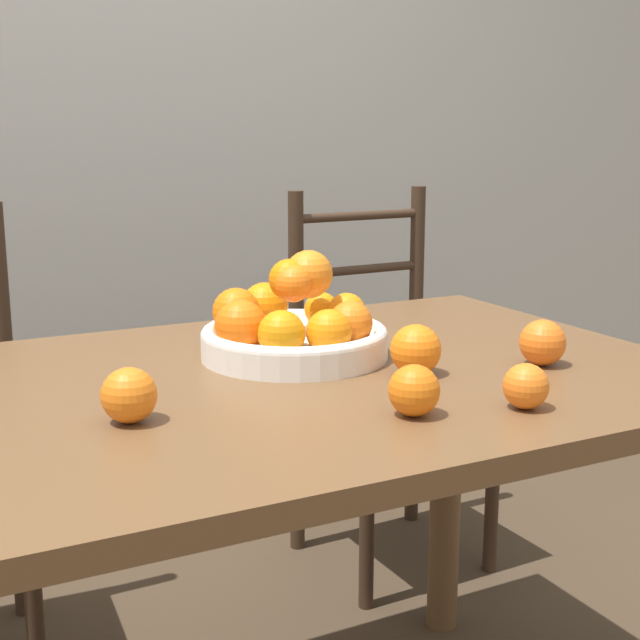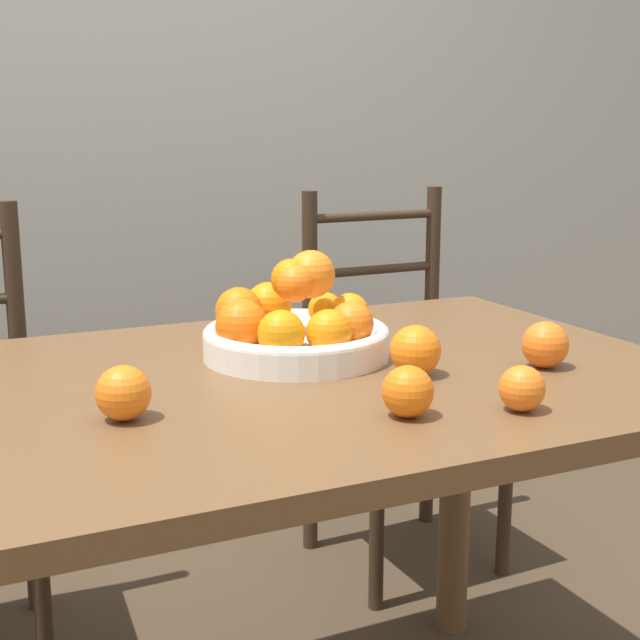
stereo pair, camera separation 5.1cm
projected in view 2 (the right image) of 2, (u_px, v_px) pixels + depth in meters
name	position (u px, v px, depth m)	size (l,w,h in m)	color
wall_back	(60.00, 69.00, 2.52)	(8.00, 0.06, 2.60)	beige
dining_table	(242.00, 451.00, 1.36)	(1.42, 0.86, 0.76)	brown
fruit_bowl	(294.00, 327.00, 1.47)	(0.31, 0.31, 0.18)	white
orange_loose_0	(522.00, 388.00, 1.19)	(0.06, 0.06, 0.06)	orange
orange_loose_1	(408.00, 391.00, 1.17)	(0.07, 0.07, 0.07)	orange
orange_loose_2	(415.00, 351.00, 1.36)	(0.08, 0.08, 0.08)	orange
orange_loose_3	(545.00, 345.00, 1.41)	(0.07, 0.07, 0.07)	orange
orange_loose_4	(123.00, 393.00, 1.15)	(0.07, 0.07, 0.07)	orange
chair_right	(398.00, 386.00, 2.33)	(0.43, 0.41, 0.98)	#382619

